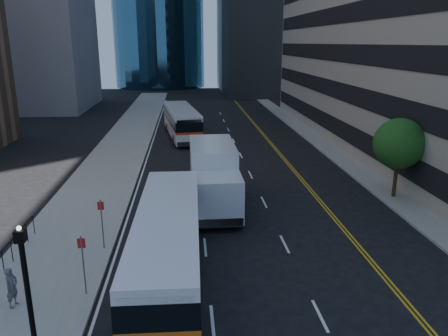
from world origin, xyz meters
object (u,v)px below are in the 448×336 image
Objects in this scene: bus_rear at (182,121)px; pedestrian at (12,287)px; bus_front at (168,243)px; box_truck at (214,176)px; street_tree at (399,144)px; lamp_post at (28,293)px.

pedestrian is at bearing -108.84° from bus_rear.
bus_rear is at bearing 90.34° from bus_front.
box_truck is at bearing -91.94° from bus_rear.
bus_front is 6.10m from pedestrian.
street_tree is at bearing -46.76° from pedestrian.
lamp_post is 2.87× the size of pedestrian.
box_truck is (-11.72, -0.48, -1.66)m from street_tree.
bus_rear is at bearing 83.09° from lamp_post.
pedestrian is at bearing 119.76° from lamp_post.
pedestrian is (-5.78, -1.82, -0.71)m from bus_front.
bus_rear is 31.63m from pedestrian.
lamp_post is 4.30m from pedestrian.
street_tree is 1.12× the size of lamp_post.
street_tree is 24.73m from bus_rear.
box_truck is (2.43, 8.30, 0.32)m from bus_front.
street_tree is at bearing -63.58° from bus_rear.
box_truck is (2.10, -20.90, 0.29)m from bus_rear.
lamp_post is at bearing -142.13° from street_tree.
bus_front is at bearing -148.18° from street_tree.
bus_rear is 21.00m from box_truck.
street_tree reaches higher than box_truck.
bus_front is (-14.16, -8.79, -1.98)m from street_tree.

